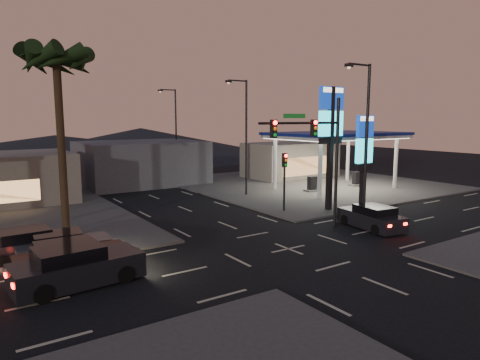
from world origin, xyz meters
TOP-DOWN VIEW (x-y plane):
  - ground at (0.00, 0.00)m, footprint 140.00×140.00m
  - corner_lot_ne at (16.00, 16.00)m, footprint 24.00×24.00m
  - gas_station at (16.00, 12.00)m, footprint 12.20×8.20m
  - convenience_store at (18.00, 21.00)m, footprint 10.00×6.00m
  - pylon_sign_tall at (8.50, 5.50)m, footprint 2.20×0.35m
  - pylon_sign_short at (11.00, 4.50)m, footprint 1.60×0.35m
  - traffic_signal_mast at (3.76, 1.99)m, footprint 6.10×0.39m
  - pedestal_signal at (5.50, 6.98)m, footprint 0.32×0.39m
  - streetlight_near at (6.79, 1.00)m, footprint 2.14×0.25m
  - streetlight_mid at (6.79, 14.00)m, footprint 2.14×0.25m
  - streetlight_far at (6.79, 28.00)m, footprint 2.14×0.25m
  - palm_a at (-9.00, 9.50)m, footprint 4.41×4.41m
  - building_far_mid at (2.00, 26.00)m, footprint 12.00×9.00m
  - hill_right at (15.00, 60.00)m, footprint 50.00×50.00m
  - hill_center at (0.00, 60.00)m, footprint 60.00×60.00m
  - car_lane_a_front at (-10.38, 1.05)m, footprint 5.30×2.52m
  - car_lane_a_mid at (-10.29, 2.21)m, footprint 4.81×2.10m
  - car_lane_b_front at (-10.15, 4.63)m, footprint 4.43×2.06m
  - car_lane_b_mid at (-11.41, 5.85)m, footprint 4.62×2.11m
  - suv_station at (7.04, 0.39)m, footprint 2.48×4.61m

SIDE VIEW (x-z plane):
  - ground at x=0.00m, z-range 0.00..0.00m
  - corner_lot_ne at x=16.00m, z-range 0.00..0.12m
  - car_lane_b_front at x=-10.15m, z-range -0.05..1.36m
  - suv_station at x=7.04m, z-range -0.05..1.41m
  - car_lane_b_mid at x=-11.41m, z-range -0.05..1.43m
  - car_lane_a_mid at x=-10.29m, z-range -0.06..1.50m
  - car_lane_a_front at x=-10.38m, z-range -0.06..1.62m
  - convenience_store at x=18.00m, z-range 0.00..4.00m
  - hill_center at x=0.00m, z-range 0.00..4.00m
  - building_far_mid at x=2.00m, z-range 0.00..4.40m
  - hill_right at x=15.00m, z-range 0.00..5.00m
  - pedestal_signal at x=5.50m, z-range 0.77..5.07m
  - pylon_sign_short at x=11.00m, z-range 1.16..8.16m
  - gas_station at x=16.00m, z-range 2.34..7.82m
  - traffic_signal_mast at x=3.76m, z-range 1.23..9.23m
  - streetlight_near at x=6.79m, z-range 0.72..10.72m
  - streetlight_mid at x=6.79m, z-range 0.72..10.72m
  - streetlight_far at x=6.79m, z-range 0.72..10.72m
  - pylon_sign_tall at x=8.50m, z-range 1.89..10.89m
  - palm_a at x=-9.00m, z-range 4.00..14.86m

